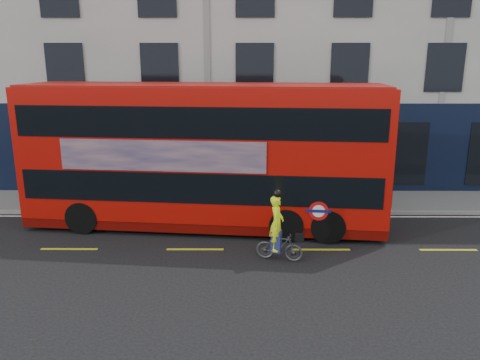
{
  "coord_description": "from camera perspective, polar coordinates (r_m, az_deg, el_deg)",
  "views": [
    {
      "loc": [
        1.5,
        -12.25,
        5.82
      ],
      "look_at": [
        1.41,
        2.71,
        1.96
      ],
      "focal_mm": 35.0,
      "sensor_mm": 36.0,
      "label": 1
    }
  ],
  "objects": [
    {
      "name": "lane_dashes",
      "position": [
        15.01,
        -5.49,
        -8.41
      ],
      "size": [
        58.0,
        0.12,
        0.01
      ],
      "primitive_type": null,
      "color": "gold",
      "rests_on": "ground"
    },
    {
      "name": "building_terrace",
      "position": [
        25.3,
        -3.24,
        18.24
      ],
      "size": [
        50.0,
        10.07,
        15.0
      ],
      "color": "beige",
      "rests_on": "ground"
    },
    {
      "name": "kerb",
      "position": [
        18.25,
        -4.42,
        -3.96
      ],
      "size": [
        60.0,
        0.12,
        0.13
      ],
      "primitive_type": "cube",
      "color": "gray",
      "rests_on": "ground"
    },
    {
      "name": "bus",
      "position": [
        16.42,
        -4.23,
        3.04
      ],
      "size": [
        12.67,
        4.05,
        5.03
      ],
      "rotation": [
        0.0,
        0.0,
        -0.1
      ],
      "color": "#AD0D06",
      "rests_on": "ground"
    },
    {
      "name": "road_edge_line",
      "position": [
        17.99,
        -4.49,
        -4.45
      ],
      "size": [
        58.0,
        0.1,
        0.01
      ],
      "primitive_type": "cube",
      "color": "silver",
      "rests_on": "ground"
    },
    {
      "name": "cyclist",
      "position": [
        13.97,
        4.68,
        -6.79
      ],
      "size": [
        1.47,
        0.74,
        2.18
      ],
      "rotation": [
        0.0,
        0.0,
        -0.25
      ],
      "color": "#46484B",
      "rests_on": "ground"
    },
    {
      "name": "ground",
      "position": [
        13.65,
        -6.12,
        -10.87
      ],
      "size": [
        120.0,
        120.0,
        0.0
      ],
      "primitive_type": "plane",
      "color": "black",
      "rests_on": "ground"
    },
    {
      "name": "pavement",
      "position": [
        19.68,
        -4.07,
        -2.59
      ],
      "size": [
        60.0,
        3.0,
        0.12
      ],
      "primitive_type": "cube",
      "color": "slate",
      "rests_on": "ground"
    }
  ]
}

